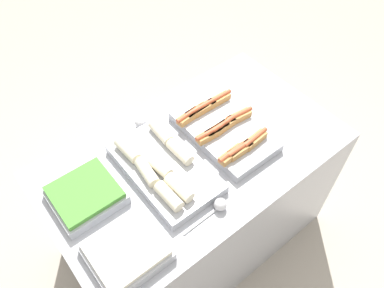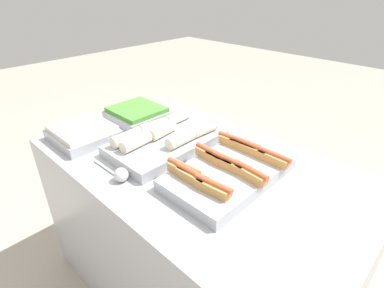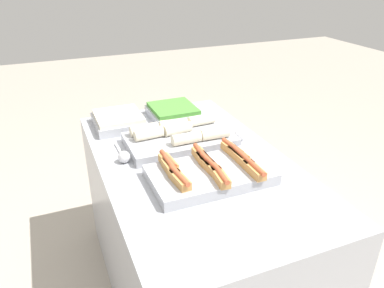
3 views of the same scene
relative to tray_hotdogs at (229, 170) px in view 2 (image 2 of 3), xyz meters
The scene contains 8 objects.
ground_plane 0.92m from the tray_hotdogs, behind, with size 12.00×12.00×0.00m, color #ADA393.
counter 0.51m from the tray_hotdogs, behind, with size 1.48×0.87×0.86m.
tray_hotdogs is the anchor object (origin of this frame).
tray_wraps 0.37m from the tray_hotdogs, behind, with size 0.31×0.54×0.11m.
tray_side_front 0.76m from the tray_hotdogs, 161.41° to the right, with size 0.29×0.27×0.07m.
tray_side_back 0.73m from the tray_hotdogs, behind, with size 0.29×0.27×0.07m.
serving_spoon_near 0.43m from the tray_hotdogs, 133.81° to the right, with size 0.23×0.06×0.06m.
serving_spoon_far 0.43m from the tray_hotdogs, 134.70° to the left, with size 0.23×0.06×0.06m.
Camera 2 is at (0.77, -0.81, 1.57)m, focal length 28.00 mm.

